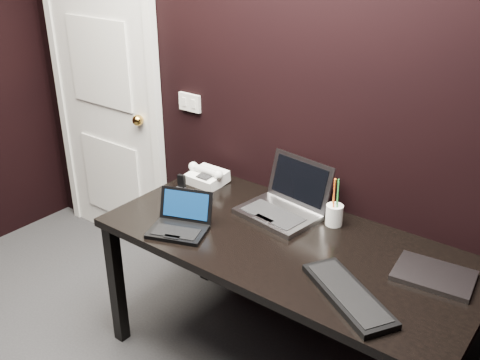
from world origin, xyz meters
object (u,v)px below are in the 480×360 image
Objects in this scene: silver_laptop at (283,205)px; closed_laptop at (434,275)px; desk_phone at (207,176)px; ext_keyboard at (348,295)px; mobile_phone at (181,185)px; desk at (286,255)px; pen_cup at (334,214)px; netbook at (180,224)px; door at (105,94)px.

closed_laptop is at bearing -5.97° from silver_laptop.
silver_laptop reaches higher than desk_phone.
ext_keyboard reaches higher than closed_laptop.
desk is at bearing -7.07° from mobile_phone.
closed_laptop is 1.30m from desk_phone.
mobile_phone is 0.36× the size of pen_cup.
silver_laptop is 0.78m from closed_laptop.
ext_keyboard is (0.85, 0.02, -0.02)m from netbook.
ext_keyboard is 0.39m from closed_laptop.
door is 2.30m from closed_laptop.
closed_laptop is 1.35m from mobile_phone.
pen_cup is at bearing 165.31° from closed_laptop.
desk is at bearing 26.58° from netbook.
silver_laptop is (-0.15, 0.20, 0.13)m from desk.
netbook is at bearing -47.57° from mobile_phone.
netbook is 1.37× the size of desk_phone.
pen_cup is at bearing 123.87° from ext_keyboard.
closed_laptop is (1.07, 0.34, -0.02)m from netbook.
netbook is 0.69× the size of ext_keyboard.
silver_laptop is 0.59m from mobile_phone.
door is 6.64× the size of netbook.
mobile_phone is at bearing -168.59° from pen_cup.
pen_cup is (-0.31, 0.46, 0.04)m from ext_keyboard.
netbook is 0.51m from desk_phone.
closed_laptop is at bearing 56.76° from ext_keyboard.
netbook reaches higher than mobile_phone.
door is 1.26× the size of desk.
ext_keyboard is 1.97× the size of pen_cup.
netbook reaches higher than desk.
pen_cup is (1.75, -0.12, -0.25)m from door.
desk is 0.47m from ext_keyboard.
ext_keyboard is 0.56m from pen_cup.
closed_laptop reaches higher than desk.
door is at bearing 162.79° from mobile_phone.
desk_phone reaches higher than ext_keyboard.
silver_laptop is 0.69m from ext_keyboard.
netbook is 1.12m from closed_laptop.
ext_keyboard reaches higher than desk.
door is 6.56× the size of closed_laptop.
netbook is 1.36× the size of pen_cup.
silver_laptop is at bearing 174.03° from closed_laptop.
netbook is 0.99× the size of closed_laptop.
closed_laptop is at bearing -14.69° from pen_cup.
door is 9.01× the size of pen_cup.
netbook is at bearing -178.98° from ext_keyboard.
netbook is at bearing -138.45° from pen_cup.
desk_phone is (0.97, -0.14, -0.26)m from door.
ext_keyboard is at bearing -26.86° from desk.
door is 4.59× the size of ext_keyboard.
door reaches higher than ext_keyboard.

